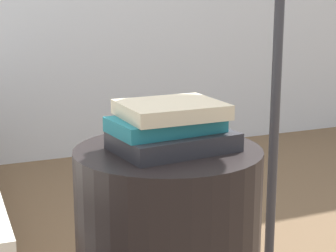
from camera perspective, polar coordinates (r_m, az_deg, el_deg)
book_charcoal at (r=1.35m, az=0.52°, el=-1.50°), size 0.29×0.22×0.04m
book_teal at (r=1.34m, az=-0.23°, el=0.14°), size 0.26×0.18×0.03m
book_cream at (r=1.34m, az=0.31°, el=1.64°), size 0.23×0.20×0.03m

